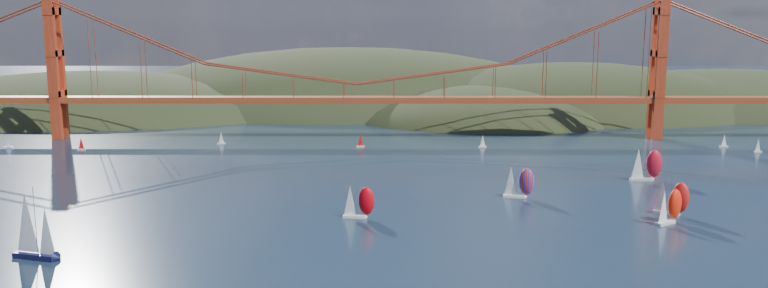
% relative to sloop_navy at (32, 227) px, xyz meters
% --- Properties ---
extents(headlands, '(725.00, 225.00, 96.00)m').
position_rel_sloop_navy_xyz_m(headlands, '(105.36, 249.34, -19.20)').
color(headlands, black).
rests_on(headlands, ground).
extents(bridge, '(552.00, 12.00, 55.00)m').
position_rel_sloop_navy_xyz_m(bridge, '(58.67, 151.06, 25.49)').
color(bridge, brown).
rests_on(bridge, ground).
extents(sloop_navy, '(10.32, 7.13, 15.28)m').
position_rel_sloop_navy_xyz_m(sloop_navy, '(0.00, 0.00, 0.00)').
color(sloop_navy, black).
rests_on(sloop_navy, ground).
extents(racer_0, '(8.00, 3.84, 9.02)m').
position_rel_sloop_navy_xyz_m(racer_0, '(65.41, 30.99, -2.48)').
color(racer_0, white).
rests_on(racer_0, ground).
extents(racer_1, '(8.15, 6.77, 9.37)m').
position_rel_sloop_navy_xyz_m(racer_1, '(139.98, 26.24, -2.32)').
color(racer_1, silver).
rests_on(racer_1, ground).
extents(racer_2, '(8.52, 7.01, 9.77)m').
position_rel_sloop_navy_xyz_m(racer_2, '(143.40, 34.33, -2.13)').
color(racer_2, white).
rests_on(racer_2, ground).
extents(racer_3, '(9.35, 3.76, 10.80)m').
position_rel_sloop_navy_xyz_m(racer_3, '(150.30, 72.94, -1.64)').
color(racer_3, silver).
rests_on(racer_3, ground).
extents(racer_rwb, '(8.50, 4.81, 9.53)m').
position_rel_sloop_navy_xyz_m(racer_rwb, '(108.37, 51.76, -2.24)').
color(racer_rwb, white).
rests_on(racer_rwb, ground).
extents(distant_boat_1, '(3.00, 2.00, 4.70)m').
position_rel_sloop_navy_xyz_m(distant_boat_1, '(-69.20, 127.61, -4.34)').
color(distant_boat_1, silver).
rests_on(distant_boat_1, ground).
extents(distant_boat_2, '(3.00, 2.00, 4.70)m').
position_rel_sloop_navy_xyz_m(distant_boat_2, '(-40.31, 123.81, -4.34)').
color(distant_boat_2, silver).
rests_on(distant_boat_2, ground).
extents(distant_boat_3, '(3.00, 2.00, 4.70)m').
position_rel_sloop_navy_xyz_m(distant_boat_3, '(8.65, 136.43, -4.34)').
color(distant_boat_3, silver).
rests_on(distant_boat_3, ground).
extents(distant_boat_4, '(3.00, 2.00, 4.70)m').
position_rel_sloop_navy_xyz_m(distant_boat_4, '(199.76, 130.83, -4.34)').
color(distant_boat_4, silver).
rests_on(distant_boat_4, ground).
extents(distant_boat_5, '(3.00, 2.00, 4.70)m').
position_rel_sloop_navy_xyz_m(distant_boat_5, '(207.14, 119.83, -4.34)').
color(distant_boat_5, silver).
rests_on(distant_boat_5, ground).
extents(distant_boat_8, '(3.00, 2.00, 4.70)m').
position_rel_sloop_navy_xyz_m(distant_boat_8, '(108.54, 129.48, -4.34)').
color(distant_boat_8, silver).
rests_on(distant_boat_8, ground).
extents(distant_boat_9, '(3.00, 2.00, 4.70)m').
position_rel_sloop_navy_xyz_m(distant_boat_9, '(62.59, 130.09, -4.34)').
color(distant_boat_9, silver).
rests_on(distant_boat_9, ground).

